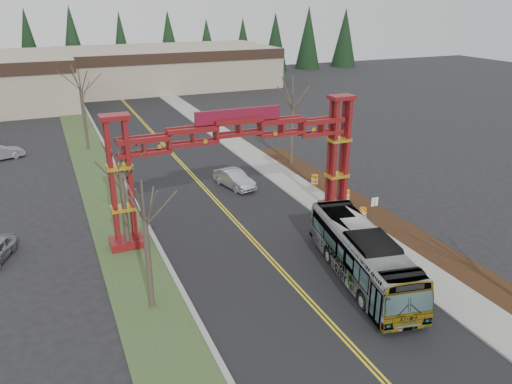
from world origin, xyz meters
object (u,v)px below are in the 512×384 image
transit_bus (362,255)px  bare_tree_median_far (81,90)px  bare_tree_median_mid (121,172)px  bare_tree_median_near (145,219)px  bare_tree_right_far (293,105)px  barrel_mid (346,196)px  retail_building_east (167,67)px  street_sign (374,206)px  silver_sedan (234,179)px  barrel_north (315,181)px  barrel_south (363,214)px  gateway_arch (239,147)px

transit_bus → bare_tree_median_far: size_ratio=1.29×
transit_bus → bare_tree_median_mid: bare_tree_median_mid is taller
bare_tree_median_near → bare_tree_right_far: bare_tree_right_far is taller
transit_bus → barrel_mid: transit_bus is taller
retail_building_east → transit_bus: bearing=-94.9°
bare_tree_median_mid → barrel_mid: bearing=3.8°
retail_building_east → street_sign: (-1.30, -65.91, -1.84)m
bare_tree_median_mid → retail_building_east: bearing=73.9°
retail_building_east → silver_sedan: retail_building_east is taller
bare_tree_median_mid → barrel_north: bearing=17.5°
bare_tree_median_far → barrel_south: size_ratio=8.56×
barrel_mid → barrel_north: (-0.53, 4.18, 0.01)m
bare_tree_median_far → street_sign: bare_tree_median_far is taller
barrel_mid → bare_tree_median_far: bearing=126.4°
barrel_south → barrel_north: size_ratio=0.95×
retail_building_east → bare_tree_median_mid: size_ratio=5.03×
barrel_north → barrel_mid: bearing=-82.7°
bare_tree_right_far → barrel_south: (-1.26, -14.07, -5.39)m
transit_bus → bare_tree_right_far: (6.09, 20.92, 4.34)m
gateway_arch → transit_bus: size_ratio=1.64×
retail_building_east → street_sign: bearing=-91.1°
gateway_arch → barrel_mid: gateway_arch is taller
gateway_arch → bare_tree_median_mid: size_ratio=2.41×
bare_tree_median_mid → barrel_mid: size_ratio=7.29×
retail_building_east → transit_bus: size_ratio=3.42×
retail_building_east → silver_sedan: 54.89m
retail_building_east → barrel_north: bearing=-91.0°
barrel_north → bare_tree_median_far: bearing=130.9°
silver_sedan → bare_tree_median_far: size_ratio=0.53×
silver_sedan → bare_tree_right_far: bare_tree_right_far is taller
transit_bus → silver_sedan: 17.20m
barrel_south → transit_bus: bearing=-125.2°
retail_building_east → bare_tree_median_far: (-18.00, -37.29, 2.89)m
barrel_south → retail_building_east: bearing=88.9°
bare_tree_median_mid → barrel_mid: bare_tree_median_mid is taller
retail_building_east → bare_tree_right_far: bare_tree_right_far is taller
transit_bus → bare_tree_median_far: 36.48m
street_sign → silver_sedan: bearing=118.1°
silver_sedan → bare_tree_median_far: 20.78m
silver_sedan → barrel_mid: silver_sedan is taller
barrel_south → barrel_mid: (0.81, 3.49, 0.02)m
silver_sedan → bare_tree_right_far: (7.49, 3.80, 5.14)m
retail_building_east → bare_tree_median_mid: bare_tree_median_mid is taller
retail_building_east → bare_tree_right_far: 50.56m
silver_sedan → barrel_mid: size_ratio=4.41×
silver_sedan → barrel_south: size_ratio=4.55×
bare_tree_median_near → bare_tree_right_far: bearing=46.6°
gateway_arch → retail_building_east: size_ratio=0.48×
bare_tree_median_mid → bare_tree_median_far: (0.00, 24.97, 1.07)m
transit_bus → bare_tree_median_near: size_ratio=1.54×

